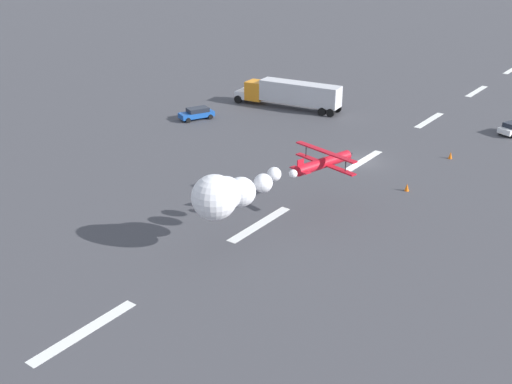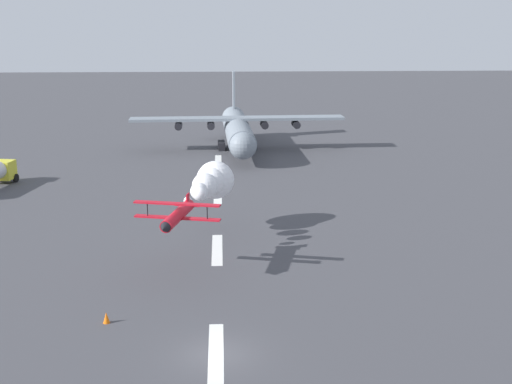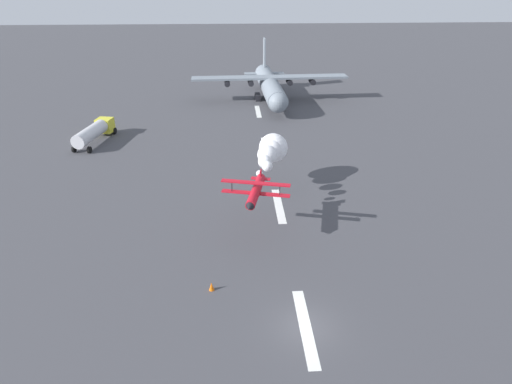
# 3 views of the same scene
# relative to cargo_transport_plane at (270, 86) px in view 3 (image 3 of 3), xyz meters

# --- Properties ---
(ground_plane) EXTENTS (440.00, 440.00, 0.00)m
(ground_plane) POSITION_rel_cargo_transport_plane_xyz_m (-62.71, 2.93, -3.27)
(ground_plane) COLOR #424247
(ground_plane) RESTS_ON ground
(runway_stripe_4) EXTENTS (8.00, 0.90, 0.01)m
(runway_stripe_4) POSITION_rel_cargo_transport_plane_xyz_m (-62.71, 2.93, -3.26)
(runway_stripe_4) COLOR white
(runway_stripe_4) RESTS_ON ground
(runway_stripe_5) EXTENTS (8.00, 0.90, 0.01)m
(runway_stripe_5) POSITION_rel_cargo_transport_plane_xyz_m (-44.04, 2.93, -3.26)
(runway_stripe_5) COLOR white
(runway_stripe_5) RESTS_ON ground
(runway_stripe_6) EXTENTS (8.00, 0.90, 0.01)m
(runway_stripe_6) POSITION_rel_cargo_transport_plane_xyz_m (-25.37, 2.93, -3.26)
(runway_stripe_6) COLOR white
(runway_stripe_6) RESTS_ON ground
(runway_stripe_7) EXTENTS (8.00, 0.90, 0.01)m
(runway_stripe_7) POSITION_rel_cargo_transport_plane_xyz_m (-6.70, 2.93, -3.26)
(runway_stripe_7) COLOR white
(runway_stripe_7) RESTS_ON ground
(cargo_transport_plane) EXTENTS (27.52, 31.78, 10.98)m
(cargo_transport_plane) POSITION_rel_cargo_transport_plane_xyz_m (0.00, 0.00, 0.00)
(cargo_transport_plane) COLOR gray
(cargo_transport_plane) RESTS_ON ground
(stunt_biplane_red) EXTENTS (16.74, 7.90, 3.51)m
(stunt_biplane_red) POSITION_rel_cargo_transport_plane_xyz_m (-39.76, 3.57, 1.46)
(stunt_biplane_red) COLOR red
(fuel_tanker_truck) EXTENTS (10.22, 4.53, 2.90)m
(fuel_tanker_truck) POSITION_rel_cargo_transport_plane_xyz_m (-22.01, 29.32, -1.52)
(fuel_tanker_truck) COLOR yellow
(fuel_tanker_truck) RESTS_ON ground
(traffic_cone_far) EXTENTS (0.44, 0.44, 0.75)m
(traffic_cone_far) POSITION_rel_cargo_transport_plane_xyz_m (-58.13, 10.04, -2.89)
(traffic_cone_far) COLOR orange
(traffic_cone_far) RESTS_ON ground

